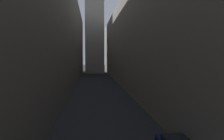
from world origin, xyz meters
TOP-DOWN VIEW (x-y plane):
  - ground_plane at (0.00, 48.00)m, footprint 264.00×264.00m
  - building_block_left at (-11.74, 50.00)m, footprint 12.48×108.00m
  - building_block_right at (11.20, 50.00)m, footprint 11.41×108.00m
  - clock_tower at (0.00, 91.83)m, footprint 8.86×8.86m

SIDE VIEW (x-z plane):
  - ground_plane at x=0.00m, z-range 0.00..0.00m
  - building_block_right at x=11.20m, z-range 0.00..21.33m
  - building_block_left at x=-11.74m, z-range 0.00..24.18m
  - clock_tower at x=0.00m, z-range 1.32..61.96m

